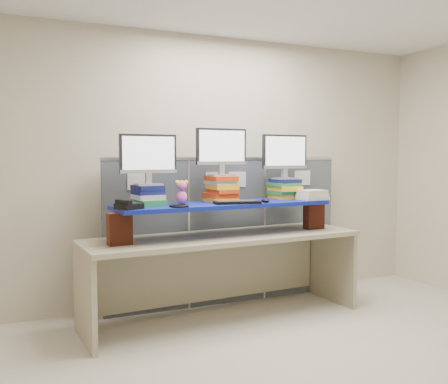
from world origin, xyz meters
name	(u,v)px	position (x,y,z in m)	size (l,w,h in m)	color
room	(331,176)	(0.00, 0.00, 1.40)	(5.00, 4.00, 2.80)	beige
cubicle_partition	(227,230)	(0.00, 1.78, 0.77)	(2.60, 0.06, 1.53)	#464C53
desk	(224,252)	(-0.25, 1.31, 0.64)	(2.68, 0.93, 0.80)	tan
brick_pier_left	(120,229)	(-1.25, 1.20, 0.94)	(0.20, 0.11, 0.27)	maroon
brick_pier_right	(314,216)	(0.76, 1.32, 0.94)	(0.20, 0.11, 0.27)	maroon
blue_board	(224,205)	(-0.25, 1.31, 1.09)	(2.06, 0.51, 0.04)	#0B1E90
book_stack_left	(148,195)	(-0.95, 1.38, 1.19)	(0.27, 0.32, 0.17)	#24883A
book_stack_center	(221,189)	(-0.22, 1.43, 1.23)	(0.29, 0.32, 0.24)	yellow
book_stack_right	(284,189)	(0.50, 1.47, 1.21)	(0.26, 0.32, 0.20)	yellow
monitor_left	(148,156)	(-0.95, 1.38, 1.54)	(0.52, 0.16, 0.45)	#B0B0B5
monitor_center	(221,149)	(-0.22, 1.43, 1.61)	(0.52, 0.16, 0.45)	#B0B0B5
monitor_right	(285,154)	(0.50, 1.47, 1.56)	(0.52, 0.16, 0.45)	#B0B0B5
keyboard	(237,202)	(-0.18, 1.16, 1.12)	(0.44, 0.20, 0.03)	black
mouse	(265,201)	(0.11, 1.17, 1.13)	(0.07, 0.12, 0.04)	black
desk_phone	(128,206)	(-1.19, 1.12, 1.14)	(0.24, 0.23, 0.08)	black
headset	(179,206)	(-0.76, 1.11, 1.12)	(0.17, 0.17, 0.02)	black
plush_toy	(182,192)	(-0.64, 1.36, 1.22)	(0.13, 0.09, 0.22)	pink
binder_stack	(312,195)	(0.69, 1.24, 1.15)	(0.29, 0.24, 0.10)	beige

